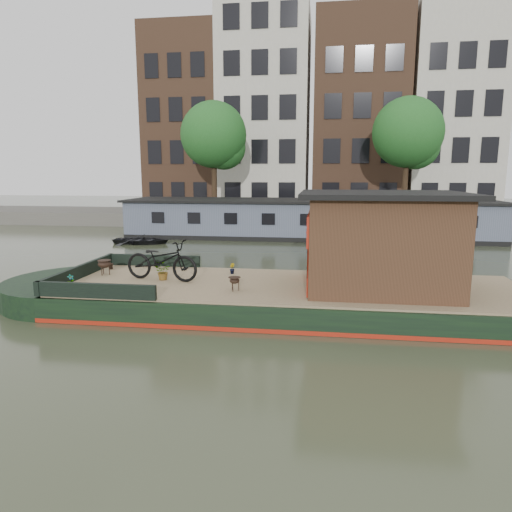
# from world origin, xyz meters

# --- Properties ---
(ground) EXTENTS (120.00, 120.00, 0.00)m
(ground) POSITION_xyz_m (0.00, 0.00, 0.00)
(ground) COLOR #2C321F
(ground) RESTS_ON ground
(houseboat_hull) EXTENTS (14.01, 4.02, 0.60)m
(houseboat_hull) POSITION_xyz_m (-1.33, 0.00, 0.27)
(houseboat_hull) COLOR black
(houseboat_hull) RESTS_ON ground
(houseboat_deck) EXTENTS (11.80, 3.80, 0.05)m
(houseboat_deck) POSITION_xyz_m (0.00, 0.00, 0.62)
(houseboat_deck) COLOR #94845B
(houseboat_deck) RESTS_ON houseboat_hull
(bow_bulwark) EXTENTS (3.00, 4.00, 0.35)m
(bow_bulwark) POSITION_xyz_m (-5.07, 0.00, 0.82)
(bow_bulwark) COLOR black
(bow_bulwark) RESTS_ON houseboat_deck
(cabin) EXTENTS (4.00, 3.50, 2.42)m
(cabin) POSITION_xyz_m (2.19, 0.00, 1.88)
(cabin) COLOR #332014
(cabin) RESTS_ON houseboat_deck
(bicycle) EXTENTS (2.21, 1.09, 1.11)m
(bicycle) POSITION_xyz_m (-3.55, 0.06, 1.21)
(bicycle) COLOR black
(bicycle) RESTS_ON houseboat_deck
(potted_plant_b) EXTENTS (0.20, 0.21, 0.31)m
(potted_plant_b) POSITION_xyz_m (-1.82, 1.13, 0.80)
(potted_plant_b) COLOR brown
(potted_plant_b) RESTS_ON houseboat_deck
(potted_plant_c) EXTENTS (0.46, 0.41, 0.48)m
(potted_plant_c) POSITION_xyz_m (-3.56, 0.08, 0.89)
(potted_plant_c) COLOR brown
(potted_plant_c) RESTS_ON houseboat_deck
(potted_plant_e) EXTENTS (0.19, 0.21, 0.33)m
(potted_plant_e) POSITION_xyz_m (-5.60, -1.02, 0.81)
(potted_plant_e) COLOR brown
(potted_plant_e) RESTS_ON houseboat_deck
(brazier_front) EXTENTS (0.33, 0.33, 0.35)m
(brazier_front) POSITION_xyz_m (-1.38, -0.80, 0.82)
(brazier_front) COLOR black
(brazier_front) RESTS_ON houseboat_deck
(brazier_rear) EXTENTS (0.41, 0.41, 0.43)m
(brazier_rear) POSITION_xyz_m (-5.42, 0.49, 0.86)
(brazier_rear) COLOR black
(brazier_rear) RESTS_ON houseboat_deck
(bollard_port) EXTENTS (0.15, 0.15, 0.17)m
(bollard_port) POSITION_xyz_m (-5.60, 1.25, 0.74)
(bollard_port) COLOR black
(bollard_port) RESTS_ON houseboat_deck
(bollard_stbd) EXTENTS (0.19, 0.19, 0.21)m
(bollard_stbd) POSITION_xyz_m (-5.60, -1.42, 0.76)
(bollard_stbd) COLOR black
(bollard_stbd) RESTS_ON houseboat_deck
(dinghy) EXTENTS (2.87, 2.05, 0.59)m
(dinghy) POSITION_xyz_m (-8.37, 10.48, 0.30)
(dinghy) COLOR black
(dinghy) RESTS_ON ground
(far_houseboat) EXTENTS (20.40, 4.40, 2.11)m
(far_houseboat) POSITION_xyz_m (0.00, 14.00, 0.97)
(far_houseboat) COLOR #4D5467
(far_houseboat) RESTS_ON ground
(quay) EXTENTS (60.00, 6.00, 0.90)m
(quay) POSITION_xyz_m (0.00, 20.50, 0.45)
(quay) COLOR #47443F
(quay) RESTS_ON ground
(townhouse_row) EXTENTS (27.25, 8.00, 16.50)m
(townhouse_row) POSITION_xyz_m (0.15, 27.50, 7.90)
(townhouse_row) COLOR brown
(townhouse_row) RESTS_ON ground
(tree_left) EXTENTS (4.40, 4.40, 7.40)m
(tree_left) POSITION_xyz_m (-6.36, 19.07, 5.89)
(tree_left) COLOR #332316
(tree_left) RESTS_ON quay
(tree_right) EXTENTS (4.40, 4.40, 7.40)m
(tree_right) POSITION_xyz_m (6.14, 19.07, 5.89)
(tree_right) COLOR #332316
(tree_right) RESTS_ON quay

